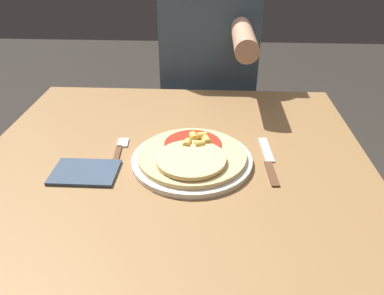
# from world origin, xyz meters

# --- Properties ---
(dining_table) EXTENTS (0.98, 0.95, 0.76)m
(dining_table) POSITION_xyz_m (0.00, 0.00, 0.64)
(dining_table) COLOR olive
(dining_table) RESTS_ON ground_plane
(plate) EXTENTS (0.29, 0.29, 0.01)m
(plate) POSITION_xyz_m (0.05, 0.00, 0.77)
(plate) COLOR silver
(plate) RESTS_ON dining_table
(pizza) EXTENTS (0.26, 0.26, 0.04)m
(pizza) POSITION_xyz_m (0.05, -0.00, 0.79)
(pizza) COLOR #DBBC7A
(pizza) RESTS_ON plate
(fork) EXTENTS (0.03, 0.18, 0.00)m
(fork) POSITION_xyz_m (-0.14, 0.03, 0.76)
(fork) COLOR brown
(fork) RESTS_ON dining_table
(knife) EXTENTS (0.03, 0.22, 0.00)m
(knife) POSITION_xyz_m (0.24, 0.01, 0.76)
(knife) COLOR brown
(knife) RESTS_ON dining_table
(napkin) EXTENTS (0.15, 0.11, 0.01)m
(napkin) POSITION_xyz_m (-0.20, -0.06, 0.77)
(napkin) COLOR #38475B
(napkin) RESTS_ON dining_table
(person_diner) EXTENTS (0.36, 0.52, 1.29)m
(person_diner) POSITION_xyz_m (0.08, 0.67, 0.76)
(person_diner) COLOR #2D2D38
(person_diner) RESTS_ON ground_plane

